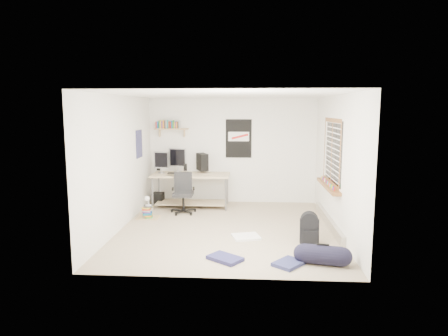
# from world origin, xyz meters

# --- Properties ---
(floor) EXTENTS (4.00, 4.50, 0.01)m
(floor) POSITION_xyz_m (0.00, 0.00, -0.01)
(floor) COLOR gray
(floor) RESTS_ON ground
(ceiling) EXTENTS (4.00, 4.50, 0.01)m
(ceiling) POSITION_xyz_m (0.00, 0.00, 2.50)
(ceiling) COLOR white
(ceiling) RESTS_ON ground
(back_wall) EXTENTS (4.00, 0.01, 2.50)m
(back_wall) POSITION_xyz_m (0.00, 2.25, 1.25)
(back_wall) COLOR silver
(back_wall) RESTS_ON ground
(left_wall) EXTENTS (0.01, 4.50, 2.50)m
(left_wall) POSITION_xyz_m (-2.00, 0.00, 1.25)
(left_wall) COLOR silver
(left_wall) RESTS_ON ground
(right_wall) EXTENTS (0.01, 4.50, 2.50)m
(right_wall) POSITION_xyz_m (2.00, 0.00, 1.25)
(right_wall) COLOR silver
(right_wall) RESTS_ON ground
(desk) EXTENTS (1.84, 0.95, 0.81)m
(desk) POSITION_xyz_m (-0.93, 1.68, 0.36)
(desk) COLOR tan
(desk) RESTS_ON floor
(monitor_left) EXTENTS (0.36, 0.15, 0.39)m
(monitor_left) POSITION_xyz_m (-1.63, 1.75, 1.00)
(monitor_left) COLOR #B1B1B6
(monitor_left) RESTS_ON desk
(monitor_right) EXTENTS (0.42, 0.16, 0.45)m
(monitor_right) POSITION_xyz_m (-1.29, 2.00, 1.03)
(monitor_right) COLOR #949499
(monitor_right) RESTS_ON desk
(pc_tower) EXTENTS (0.33, 0.43, 0.40)m
(pc_tower) POSITION_xyz_m (-0.70, 2.00, 1.01)
(pc_tower) COLOR black
(pc_tower) RESTS_ON desk
(keyboard) EXTENTS (0.37, 0.13, 0.02)m
(keyboard) POSITION_xyz_m (-1.24, 1.48, 0.82)
(keyboard) COLOR black
(keyboard) RESTS_ON desk
(speaker_left) EXTENTS (0.12, 0.12, 0.20)m
(speaker_left) POSITION_xyz_m (-1.72, 1.94, 0.91)
(speaker_left) COLOR black
(speaker_left) RESTS_ON desk
(speaker_right) EXTENTS (0.09, 0.09, 0.16)m
(speaker_right) POSITION_xyz_m (-1.10, 1.93, 0.89)
(speaker_right) COLOR black
(speaker_right) RESTS_ON desk
(office_chair) EXTENTS (0.66, 0.66, 0.88)m
(office_chair) POSITION_xyz_m (-1.02, 1.10, 0.49)
(office_chair) COLOR #232325
(office_chair) RESTS_ON floor
(wall_shelf) EXTENTS (0.80, 0.22, 0.24)m
(wall_shelf) POSITION_xyz_m (-1.45, 2.14, 1.78)
(wall_shelf) COLOR tan
(wall_shelf) RESTS_ON back_wall
(poster_back_wall) EXTENTS (0.62, 0.03, 0.92)m
(poster_back_wall) POSITION_xyz_m (0.15, 2.23, 1.55)
(poster_back_wall) COLOR black
(poster_back_wall) RESTS_ON back_wall
(poster_left_wall) EXTENTS (0.02, 0.42, 0.60)m
(poster_left_wall) POSITION_xyz_m (-1.99, 1.20, 1.50)
(poster_left_wall) COLOR navy
(poster_left_wall) RESTS_ON left_wall
(window) EXTENTS (0.10, 1.50, 1.26)m
(window) POSITION_xyz_m (1.95, 0.30, 1.45)
(window) COLOR brown
(window) RESTS_ON right_wall
(baseboard_heater) EXTENTS (0.08, 2.50, 0.18)m
(baseboard_heater) POSITION_xyz_m (1.96, 0.30, 0.09)
(baseboard_heater) COLOR #B7B2A8
(baseboard_heater) RESTS_ON floor
(backpack) EXTENTS (0.34, 0.28, 0.42)m
(backpack) POSITION_xyz_m (1.43, -0.70, 0.20)
(backpack) COLOR black
(backpack) RESTS_ON floor
(duffel_bag) EXTENTS (0.34, 0.34, 0.56)m
(duffel_bag) POSITION_xyz_m (1.48, -1.67, 0.14)
(duffel_bag) COLOR black
(duffel_bag) RESTS_ON floor
(tshirt) EXTENTS (0.55, 0.50, 0.04)m
(tshirt) POSITION_xyz_m (0.36, -0.53, 0.02)
(tshirt) COLOR white
(tshirt) RESTS_ON floor
(jeans_a) EXTENTS (0.59, 0.55, 0.05)m
(jeans_a) POSITION_xyz_m (0.06, -1.60, 0.03)
(jeans_a) COLOR #22224E
(jeans_a) RESTS_ON floor
(jeans_b) EXTENTS (0.53, 0.54, 0.05)m
(jeans_b) POSITION_xyz_m (0.99, -1.73, 0.03)
(jeans_b) COLOR navy
(jeans_b) RESTS_ON floor
(book_stack) EXTENTS (0.50, 0.46, 0.28)m
(book_stack) POSITION_xyz_m (-1.69, 0.66, 0.15)
(book_stack) COLOR brown
(book_stack) RESTS_ON floor
(desk_lamp) EXTENTS (0.18, 0.23, 0.21)m
(desk_lamp) POSITION_xyz_m (-1.67, 0.64, 0.38)
(desk_lamp) COLOR silver
(desk_lamp) RESTS_ON book_stack
(subwoofer) EXTENTS (0.27, 0.27, 0.29)m
(subwoofer) POSITION_xyz_m (-1.75, 1.86, 0.14)
(subwoofer) COLOR black
(subwoofer) RESTS_ON floor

